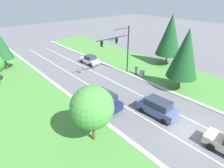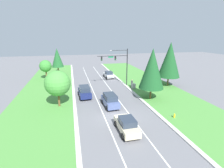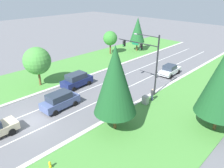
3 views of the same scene
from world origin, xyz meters
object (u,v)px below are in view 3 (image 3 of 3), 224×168
(slate_blue_suv, at_px, (60,100))
(conifer_far_right_tree, at_px, (115,80))
(pedestrian, at_px, (152,94))
(oak_far_left_tree, at_px, (37,61))
(fire_hydrant, at_px, (50,165))
(navy_suv, at_px, (77,80))
(oak_near_left_tree, at_px, (110,38))
(conifer_mid_left_tree, at_px, (138,30))
(utility_cabinet, at_px, (145,100))
(traffic_signal_mast, at_px, (146,54))
(white_sedan, at_px, (170,70))

(slate_blue_suv, relative_size, conifer_far_right_tree, 0.54)
(pedestrian, distance_m, oak_far_left_tree, 16.63)
(oak_far_left_tree, bearing_deg, fire_hydrant, -26.80)
(navy_suv, height_order, oak_near_left_tree, oak_near_left_tree)
(oak_near_left_tree, bearing_deg, conifer_mid_left_tree, 66.76)
(slate_blue_suv, bearing_deg, utility_cabinet, 46.25)
(conifer_mid_left_tree, bearing_deg, traffic_signal_mast, -49.34)
(slate_blue_suv, relative_size, utility_cabinet, 4.21)
(white_sedan, distance_m, utility_cabinet, 11.20)
(utility_cabinet, height_order, oak_near_left_tree, oak_near_left_tree)
(pedestrian, xyz_separation_m, conifer_far_right_tree, (0.70, -7.62, 4.46))
(conifer_far_right_tree, distance_m, conifer_mid_left_tree, 30.08)
(traffic_signal_mast, relative_size, oak_near_left_tree, 1.65)
(pedestrian, height_order, oak_far_left_tree, oak_far_left_tree)
(navy_suv, relative_size, oak_near_left_tree, 0.97)
(navy_suv, xyz_separation_m, oak_near_left_tree, (-8.24, 15.34, 2.37))
(pedestrian, bearing_deg, slate_blue_suv, 69.81)
(oak_near_left_tree, bearing_deg, oak_far_left_tree, -77.98)
(white_sedan, height_order, oak_near_left_tree, oak_near_left_tree)
(white_sedan, relative_size, utility_cabinet, 3.93)
(oak_near_left_tree, bearing_deg, slate_blue_suv, -60.20)
(pedestrian, distance_m, fire_hydrant, 15.16)
(utility_cabinet, bearing_deg, conifer_mid_left_tree, 130.62)
(oak_near_left_tree, distance_m, conifer_far_right_tree, 27.20)
(conifer_mid_left_tree, bearing_deg, oak_near_left_tree, -113.24)
(white_sedan, xyz_separation_m, pedestrian, (3.03, -9.50, 0.07))
(white_sedan, xyz_separation_m, conifer_mid_left_tree, (-13.04, 7.85, 3.82))
(slate_blue_suv, distance_m, oak_far_left_tree, 8.40)
(slate_blue_suv, xyz_separation_m, fire_hydrant, (7.51, -6.01, -0.68))
(navy_suv, xyz_separation_m, oak_far_left_tree, (-4.23, -3.50, 2.74))
(navy_suv, bearing_deg, conifer_far_right_tree, -20.97)
(oak_near_left_tree, bearing_deg, pedestrian, -31.53)
(navy_suv, relative_size, fire_hydrant, 6.76)
(fire_hydrant, relative_size, oak_near_left_tree, 0.14)
(navy_suv, relative_size, conifer_mid_left_tree, 0.65)
(conifer_far_right_tree, height_order, conifer_mid_left_tree, conifer_far_right_tree)
(slate_blue_suv, distance_m, white_sedan, 19.01)
(traffic_signal_mast, distance_m, navy_suv, 10.50)
(utility_cabinet, xyz_separation_m, conifer_far_right_tree, (0.78, -6.31, 4.84))
(fire_hydrant, bearing_deg, utility_cabinet, 93.03)
(traffic_signal_mast, height_order, utility_cabinet, traffic_signal_mast)
(fire_hydrant, height_order, oak_far_left_tree, oak_far_left_tree)
(navy_suv, bearing_deg, traffic_signal_mast, 32.17)
(oak_near_left_tree, bearing_deg, utility_cabinet, -34.46)
(utility_cabinet, distance_m, oak_near_left_tree, 22.67)
(white_sedan, xyz_separation_m, navy_suv, (-7.34, -13.42, 0.16))
(navy_suv, xyz_separation_m, conifer_mid_left_tree, (-5.70, 21.26, 3.66))
(utility_cabinet, relative_size, conifer_mid_left_tree, 0.15)
(navy_suv, bearing_deg, white_sedan, 58.80)
(fire_hydrant, distance_m, conifer_mid_left_tree, 36.79)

